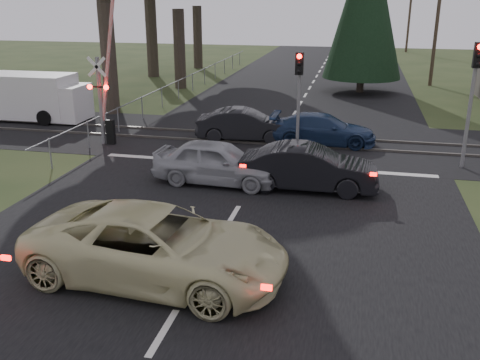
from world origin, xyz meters
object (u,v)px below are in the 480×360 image
(utility_pole_far, at_px, (410,10))
(dark_car_far, at_px, (245,125))
(dark_hatchback, at_px, (309,168))
(white_van, at_px, (31,97))
(traffic_signal_center, at_px, (299,84))
(utility_pole_mid, at_px, (437,18))
(cream_coupe, at_px, (157,246))
(blue_sedan, at_px, (323,129))
(traffic_signal_right, at_px, (476,81))
(silver_car, at_px, (217,162))
(crossing_signal, at_px, (105,98))

(utility_pole_far, height_order, dark_car_far, utility_pole_far)
(dark_hatchback, relative_size, white_van, 0.75)
(traffic_signal_center, xyz_separation_m, white_van, (-14.36, 2.83, -1.59))
(utility_pole_far, relative_size, dark_hatchback, 1.95)
(dark_hatchback, relative_size, dark_car_far, 1.06)
(utility_pole_mid, bearing_deg, cream_coupe, -106.78)
(blue_sedan, relative_size, white_van, 0.75)
(utility_pole_mid, bearing_deg, traffic_signal_center, -111.21)
(traffic_signal_center, distance_m, utility_pole_mid, 20.82)
(utility_pole_mid, height_order, dark_hatchback, utility_pole_mid)
(traffic_signal_right, height_order, silver_car, traffic_signal_right)
(traffic_signal_center, xyz_separation_m, utility_pole_far, (7.50, 44.32, 1.92))
(utility_pole_mid, relative_size, dark_hatchback, 1.95)
(crossing_signal, bearing_deg, utility_pole_mid, 52.03)
(utility_pole_far, relative_size, silver_car, 2.01)
(crossing_signal, distance_m, traffic_signal_center, 8.36)
(cream_coupe, relative_size, silver_car, 1.35)
(traffic_signal_right, xyz_separation_m, blue_sedan, (-5.54, 2.40, -2.65))
(white_van, bearing_deg, blue_sedan, -6.64)
(crossing_signal, distance_m, dark_car_far, 6.26)
(blue_sedan, bearing_deg, silver_car, 151.88)
(silver_car, bearing_deg, traffic_signal_right, -63.76)
(cream_coupe, bearing_deg, dark_hatchback, -18.12)
(dark_hatchback, distance_m, dark_car_far, 6.82)
(traffic_signal_right, xyz_separation_m, silver_car, (-8.77, -3.66, -2.55))
(traffic_signal_right, xyz_separation_m, dark_hatchback, (-5.58, -3.63, -2.55))
(silver_car, bearing_deg, crossing_signal, 60.29)
(blue_sedan, distance_m, white_van, 15.46)
(dark_car_far, distance_m, white_van, 12.02)
(cream_coupe, height_order, dark_car_far, cream_coupe)
(utility_pole_mid, bearing_deg, traffic_signal_right, -92.66)
(crossing_signal, relative_size, cream_coupe, 1.15)
(utility_pole_far, xyz_separation_m, dark_car_far, (-9.98, -43.27, -4.01))
(traffic_signal_right, distance_m, utility_pole_mid, 20.60)
(cream_coupe, bearing_deg, blue_sedan, -8.31)
(traffic_signal_right, distance_m, traffic_signal_center, 6.68)
(traffic_signal_right, relative_size, silver_car, 1.05)
(utility_pole_mid, distance_m, utility_pole_far, 25.00)
(traffic_signal_center, xyz_separation_m, blue_sedan, (1.01, 1.20, -2.14))
(dark_car_far, bearing_deg, silver_car, 176.98)
(traffic_signal_center, relative_size, white_van, 0.66)
(dark_hatchback, bearing_deg, traffic_signal_center, 10.21)
(crossing_signal, xyz_separation_m, traffic_signal_center, (8.27, 0.89, 0.75))
(dark_car_far, bearing_deg, dark_hatchback, -155.20)
(utility_pole_far, distance_m, silver_car, 50.29)
(traffic_signal_center, relative_size, dark_hatchback, 0.89)
(silver_car, bearing_deg, white_van, 61.21)
(traffic_signal_right, relative_size, dark_car_far, 1.08)
(utility_pole_mid, xyz_separation_m, blue_sedan, (-6.49, -18.13, -4.06))
(cream_coupe, distance_m, white_van, 19.16)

